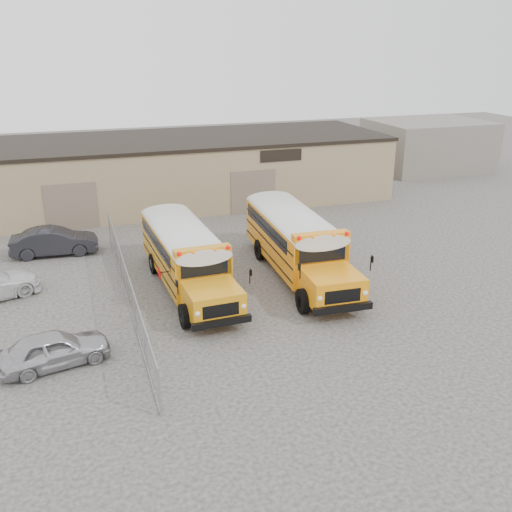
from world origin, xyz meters
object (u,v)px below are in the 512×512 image
object	(u,v)px
school_bus_right	(260,204)
tarp_bundle	(319,285)
car_dark	(54,241)
car_silver	(54,349)
school_bus_left	(159,217)

from	to	relation	value
school_bus_right	tarp_bundle	xyz separation A→B (m)	(-0.62, -10.17, -1.08)
car_dark	tarp_bundle	bearing A→B (deg)	-128.19
school_bus_right	car_dark	distance (m)	12.17
school_bus_right	tarp_bundle	world-z (taller)	school_bus_right
school_bus_right	car_dark	world-z (taller)	school_bus_right
car_silver	school_bus_right	bearing A→B (deg)	-57.07
school_bus_left	tarp_bundle	size ratio (longest dim) A/B	6.83
school_bus_right	car_silver	bearing A→B (deg)	-134.71
school_bus_right	school_bus_left	bearing A→B (deg)	-177.33
school_bus_right	car_silver	size ratio (longest dim) A/B	2.78
tarp_bundle	school_bus_right	bearing A→B (deg)	86.53
school_bus_left	tarp_bundle	distance (m)	11.43
tarp_bundle	car_dark	size ratio (longest dim) A/B	0.33
car_silver	school_bus_left	bearing A→B (deg)	-38.49
school_bus_left	school_bus_right	xyz separation A→B (m)	(6.28, 0.29, 0.11)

